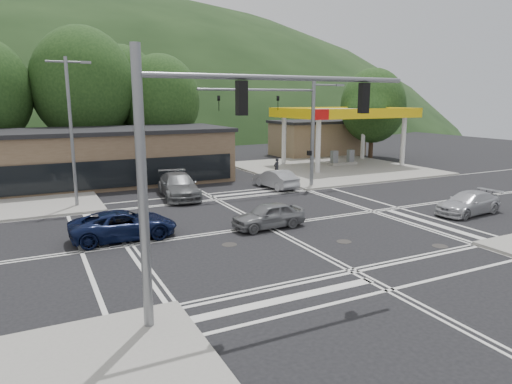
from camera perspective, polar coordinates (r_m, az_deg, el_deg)
name	(u,v)px	position (r m, az deg, el deg)	size (l,w,h in m)	color
ground	(267,226)	(24.11, 1.34, -4.28)	(120.00, 120.00, 0.00)	black
sidewalk_ne	(332,168)	(44.40, 9.43, 2.97)	(16.00, 16.00, 0.15)	gray
gas_station_canopy	(344,115)	(45.93, 10.94, 9.42)	(12.32, 8.34, 5.75)	silver
convenience_store	(317,139)	(55.17, 7.61, 6.58)	(10.00, 6.00, 3.80)	#846B4F
commercial_row	(71,160)	(37.87, -22.07, 3.76)	(24.00, 8.00, 4.00)	brown
hill_north	(80,129)	(111.21, -21.11, 7.39)	(252.00, 126.00, 140.00)	#1B3116
tree_n_b	(83,85)	(44.77, -20.82, 12.37)	(9.00, 9.00, 12.98)	#382619
tree_n_c	(160,100)	(46.04, -11.86, 11.20)	(7.60, 7.60, 10.87)	#382619
tree_n_e	(121,93)	(49.29, -16.56, 11.74)	(8.40, 8.40, 11.98)	#382619
tree_ne	(373,106)	(53.44, 14.40, 10.40)	(7.20, 7.20, 9.99)	#382619
streetlight_nw	(72,125)	(29.62, -22.04, 7.76)	(2.50, 0.25, 9.00)	slate
signal_mast_ne	(298,120)	(33.81, 5.33, 8.95)	(11.65, 0.30, 8.00)	slate
signal_mast_sw	(204,151)	(13.16, -6.49, 5.13)	(9.14, 0.28, 8.00)	slate
car_blue_west	(124,225)	(22.68, -16.20, -3.96)	(2.29, 4.97, 1.38)	#0C1537
car_grey_center	(268,215)	(23.65, 1.56, -2.94)	(1.56, 3.88, 1.32)	slate
car_silver_east	(468,203)	(29.24, 25.02, -1.25)	(1.81, 4.46, 1.29)	#B4B5BB
car_queue_a	(275,179)	(34.24, 2.43, 1.65)	(1.48, 4.24, 1.40)	#A2A4A9
car_queue_b	(210,164)	(41.39, -5.81, 3.49)	(1.94, 4.82, 1.64)	white
car_northbound	(179,186)	(31.33, -9.65, 0.78)	(2.28, 5.61, 1.63)	slate
pedestrian	(277,168)	(38.09, 2.59, 3.05)	(0.59, 0.39, 1.61)	black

